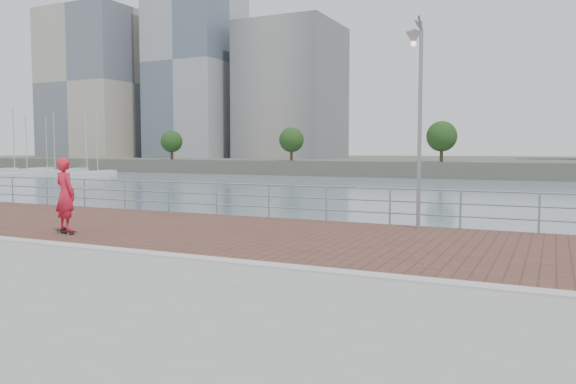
% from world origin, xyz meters
% --- Properties ---
extents(water, '(400.00, 400.00, 0.00)m').
position_xyz_m(water, '(0.00, 0.00, -2.00)').
color(water, slate).
rests_on(water, ground).
extents(brick_lane, '(40.00, 6.80, 0.02)m').
position_xyz_m(brick_lane, '(0.00, 3.60, 0.01)').
color(brick_lane, brown).
rests_on(brick_lane, seawall).
extents(curb, '(40.00, 0.40, 0.06)m').
position_xyz_m(curb, '(0.00, 0.00, 0.03)').
color(curb, '#B7B5AD').
rests_on(curb, seawall).
extents(far_shore, '(320.00, 95.00, 2.50)m').
position_xyz_m(far_shore, '(0.00, 122.50, -0.75)').
color(far_shore, '#4C5142').
rests_on(far_shore, ground).
extents(guardrail, '(39.06, 0.06, 1.13)m').
position_xyz_m(guardrail, '(0.00, 7.00, 0.69)').
color(guardrail, '#8C9EA8').
rests_on(guardrail, brick_lane).
extents(street_lamp, '(0.41, 1.20, 5.66)m').
position_xyz_m(street_lamp, '(1.99, 6.09, 4.02)').
color(street_lamp, gray).
rests_on(street_lamp, brick_lane).
extents(skateboard, '(0.73, 0.35, 0.08)m').
position_xyz_m(skateboard, '(-6.31, 1.43, 0.08)').
color(skateboard, black).
rests_on(skateboard, brick_lane).
extents(skateboarder, '(0.80, 0.63, 1.95)m').
position_xyz_m(skateboarder, '(-6.31, 1.43, 1.08)').
color(skateboarder, red).
rests_on(skateboarder, skateboard).
extents(marina, '(33.02, 30.34, 10.98)m').
position_xyz_m(marina, '(-79.39, 62.77, -1.50)').
color(marina, silver).
rests_on(marina, water).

